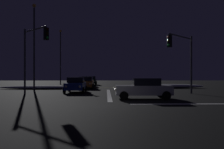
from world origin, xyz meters
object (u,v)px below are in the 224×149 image
sedan_green (87,81)px  sedan_black (91,80)px  streetlamp_left_near (34,41)px  streetlamp_left_far (60,53)px  sedan_orange (86,83)px  traffic_signal_nw (33,48)px  sedan_silver_crossing (144,88)px  sedan_blue (76,85)px  traffic_signal_ne (182,52)px

sedan_green → sedan_black: size_ratio=1.00×
streetlamp_left_near → streetlamp_left_far: 16.00m
sedan_orange → traffic_signal_nw: 11.04m
streetlamp_left_near → sedan_orange: bearing=29.7°
sedan_silver_crossing → streetlamp_left_near: 15.92m
sedan_blue → sedan_black: 17.95m
sedan_black → sedan_silver_crossing: bearing=-77.2°
sedan_black → traffic_signal_ne: traffic_signal_ne is taller
sedan_black → sedan_silver_crossing: same height
sedan_blue → traffic_signal_ne: bearing=-17.5°
sedan_orange → traffic_signal_ne: traffic_signal_ne is taller
traffic_signal_ne → streetlamp_left_near: size_ratio=0.55×
sedan_black → streetlamp_left_near: (-5.76, -14.59, 5.01)m
traffic_signal_nw → streetlamp_left_far: bearing=94.8°
sedan_silver_crossing → streetlamp_left_near: size_ratio=0.42×
sedan_green → sedan_silver_crossing: size_ratio=1.00×
sedan_green → sedan_black: same height
traffic_signal_ne → streetlamp_left_far: 27.38m
sedan_green → traffic_signal_ne: 18.44m
streetlamp_left_far → sedan_orange: bearing=-65.3°
sedan_silver_crossing → traffic_signal_nw: 10.72m
traffic_signal_nw → sedan_black: bearing=79.5°
sedan_green → streetlamp_left_far: 10.43m
streetlamp_left_near → streetlamp_left_far: streetlamp_left_near is taller
streetlamp_left_near → streetlamp_left_far: size_ratio=1.00×
sedan_blue → sedan_black: same height
traffic_signal_ne → traffic_signal_nw: bearing=179.3°
traffic_signal_nw → streetlamp_left_far: streetlamp_left_far is taller
sedan_orange → sedan_green: bearing=93.1°
streetlamp_left_far → sedan_black: bearing=-13.8°
sedan_black → streetlamp_left_near: bearing=-111.6°
sedan_green → sedan_orange: bearing=-86.9°
traffic_signal_ne → streetlamp_left_far: (-15.44, 22.53, 1.91)m
sedan_black → sedan_orange: bearing=-89.7°
traffic_signal_ne → sedan_orange: bearing=134.2°
streetlamp_left_far → traffic_signal_ne: bearing=-55.6°
sedan_black → sedan_silver_crossing: (5.58, -24.57, 0.00)m
sedan_blue → streetlamp_left_near: streetlamp_left_near is taller
streetlamp_left_near → sedan_blue: bearing=-32.2°
sedan_green → traffic_signal_nw: traffic_signal_nw is taller
sedan_black → traffic_signal_ne: 23.44m
sedan_blue → streetlamp_left_near: size_ratio=0.42×
sedan_blue → sedan_orange: size_ratio=1.00×
sedan_green → streetlamp_left_far: (-5.53, 7.29, 5.00)m
streetlamp_left_far → sedan_green: bearing=-52.8°
sedan_blue → streetlamp_left_far: (-5.32, 19.35, 5.00)m
sedan_orange → streetlamp_left_near: bearing=-150.3°
sedan_orange → streetlamp_left_near: (-5.83, -3.33, 5.01)m
sedan_blue → streetlamp_left_near: 8.04m
traffic_signal_ne → streetlamp_left_near: (-15.44, 6.53, 1.91)m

